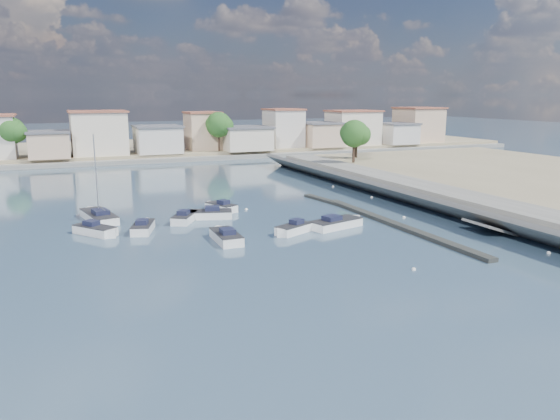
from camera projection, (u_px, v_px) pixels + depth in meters
name	position (u px, v px, depth m)	size (l,w,h in m)	color
ground	(233.00, 185.00, 77.98)	(400.00, 400.00, 0.00)	#294252
seawall_walkway	(468.00, 203.00, 60.42)	(5.00, 90.00, 1.80)	slate
breakwater	(380.00, 219.00, 55.90)	(2.00, 31.02, 0.35)	black
far_shore_land	(163.00, 148.00, 124.76)	(160.00, 40.00, 1.40)	gray
far_shore_quay	(184.00, 159.00, 105.87)	(160.00, 2.50, 0.80)	slate
far_town	(227.00, 132.00, 114.33)	(113.01, 12.80, 8.35)	beige
shore_trees	(229.00, 129.00, 105.22)	(74.56, 38.32, 7.92)	#38281E
motorboat_a	(225.00, 237.00, 48.13)	(2.01, 5.36, 1.48)	white
motorboat_b	(143.00, 227.00, 51.53)	(2.90, 4.67, 1.48)	white
motorboat_c	(205.00, 215.00, 56.91)	(5.66, 3.25, 1.48)	white
motorboat_d	(292.00, 230.00, 50.62)	(4.19, 3.09, 1.48)	white
motorboat_e	(186.00, 218.00, 55.61)	(3.59, 4.51, 1.48)	white
motorboat_f	(220.00, 207.00, 60.71)	(2.99, 4.38, 1.48)	white
motorboat_g	(97.00, 231.00, 50.16)	(3.90, 4.49, 1.48)	white
motorboat_h	(338.00, 223.00, 53.06)	(6.10, 3.54, 1.48)	white
sailboat	(98.00, 216.00, 56.15)	(3.47, 7.50, 9.00)	white
mooring_buoys	(374.00, 216.00, 57.87)	(17.34, 36.13, 0.33)	white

